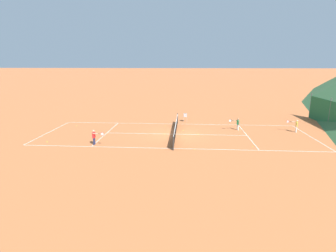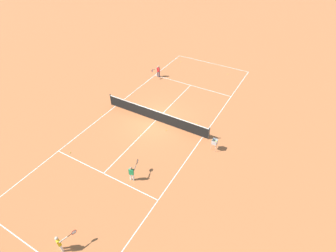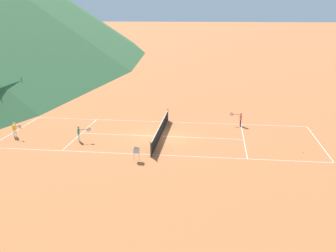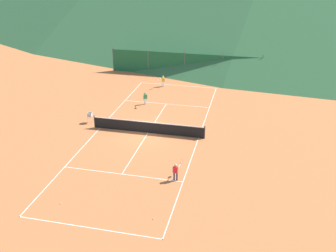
{
  "view_description": "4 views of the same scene",
  "coord_description": "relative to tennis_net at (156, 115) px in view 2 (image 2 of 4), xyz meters",
  "views": [
    {
      "loc": [
        23.01,
        0.91,
        6.34
      ],
      "look_at": [
        -0.41,
        -0.74,
        0.66
      ],
      "focal_mm": 28.0,
      "sensor_mm": 36.0,
      "label": 1
    },
    {
      "loc": [
        -9.1,
        14.0,
        12.94
      ],
      "look_at": [
        -1.63,
        0.9,
        0.69
      ],
      "focal_mm": 28.0,
      "sensor_mm": 36.0,
      "label": 2
    },
    {
      "loc": [
        -28.83,
        -4.16,
        9.48
      ],
      "look_at": [
        -1.6,
        -0.78,
        1.34
      ],
      "focal_mm": 42.0,
      "sensor_mm": 36.0,
      "label": 3
    },
    {
      "loc": [
        7.93,
        -27.24,
        13.79
      ],
      "look_at": [
        1.82,
        -0.79,
        1.14
      ],
      "focal_mm": 42.0,
      "sensor_mm": 36.0,
      "label": 4
    }
  ],
  "objects": [
    {
      "name": "ground_plane",
      "position": [
        0.0,
        0.0,
        -0.5
      ],
      "size": [
        600.0,
        600.0,
        0.0
      ],
      "primitive_type": "plane",
      "color": "#BC6638"
    },
    {
      "name": "court_line_markings",
      "position": [
        0.0,
        0.0,
        -0.5
      ],
      "size": [
        8.25,
        23.85,
        0.01
      ],
      "color": "white",
      "rests_on": "ground"
    },
    {
      "name": "tennis_net",
      "position": [
        0.0,
        0.0,
        0.0
      ],
      "size": [
        9.18,
        0.08,
        1.06
      ],
      "color": "#2D2D2D",
      "rests_on": "ground"
    },
    {
      "name": "player_far_service",
      "position": [
        -1.92,
        5.86,
        0.19
      ],
      "size": [
        0.38,
        1.03,
        1.17
      ],
      "color": "white",
      "rests_on": "ground"
    },
    {
      "name": "player_near_service",
      "position": [
        3.61,
        -6.28,
        0.21
      ],
      "size": [
        0.46,
        1.0,
        1.21
      ],
      "color": "#23284C",
      "rests_on": "ground"
    },
    {
      "name": "player_near_baseline",
      "position": [
        -1.49,
        11.17,
        0.19
      ],
      "size": [
        0.63,
        0.93,
        1.18
      ],
      "color": "white",
      "rests_on": "ground"
    },
    {
      "name": "tennis_ball_near_corner",
      "position": [
        4.29,
        1.59,
        -0.47
      ],
      "size": [
        0.07,
        0.07,
        0.07
      ],
      "primitive_type": "sphere",
      "color": "#CCE033",
      "rests_on": "ground"
    },
    {
      "name": "tennis_ball_by_net_left",
      "position": [
        -3.07,
        -1.2,
        -0.47
      ],
      "size": [
        0.07,
        0.07,
        0.07
      ],
      "primitive_type": "sphere",
      "color": "#CCE033",
      "rests_on": "ground"
    },
    {
      "name": "tennis_ball_mid_court",
      "position": [
        3.21,
        -10.43,
        -0.47
      ],
      "size": [
        0.07,
        0.07,
        0.07
      ],
      "primitive_type": "sphere",
      "color": "#CCE033",
      "rests_on": "ground"
    },
    {
      "name": "tennis_ball_service_box",
      "position": [
        -2.41,
        -10.3,
        -0.47
      ],
      "size": [
        0.07,
        0.07,
        0.07
      ],
      "primitive_type": "sphere",
      "color": "#CCE033",
      "rests_on": "ground"
    },
    {
      "name": "tennis_ball_by_net_right",
      "position": [
        3.24,
        6.11,
        -0.47
      ],
      "size": [
        0.07,
        0.07,
        0.07
      ],
      "primitive_type": "sphere",
      "color": "#CCE033",
      "rests_on": "ground"
    },
    {
      "name": "tennis_ball_far_corner",
      "position": [
        0.06,
        2.03,
        -0.47
      ],
      "size": [
        0.07,
        0.07,
        0.07
      ],
      "primitive_type": "sphere",
      "color": "#CCE033",
      "rests_on": "ground"
    },
    {
      "name": "tennis_ball_alley_right",
      "position": [
        0.16,
        -1.02,
        -0.47
      ],
      "size": [
        0.07,
        0.07,
        0.07
      ],
      "primitive_type": "sphere",
      "color": "#CCE033",
      "rests_on": "ground"
    },
    {
      "name": "tennis_ball_alley_left",
      "position": [
        -1.36,
        0.66,
        -0.47
      ],
      "size": [
        0.07,
        0.07,
        0.07
      ],
      "primitive_type": "sphere",
      "color": "#CCE033",
      "rests_on": "ground"
    },
    {
      "name": "ball_hopper",
      "position": [
        -5.3,
        0.82,
        0.15
      ],
      "size": [
        0.36,
        0.36,
        0.89
      ],
      "color": "#B7B7BC",
      "rests_on": "ground"
    }
  ]
}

